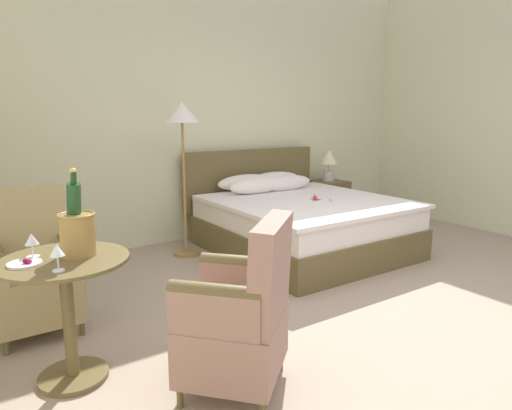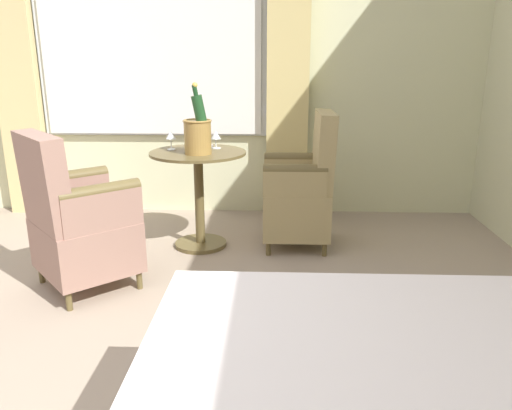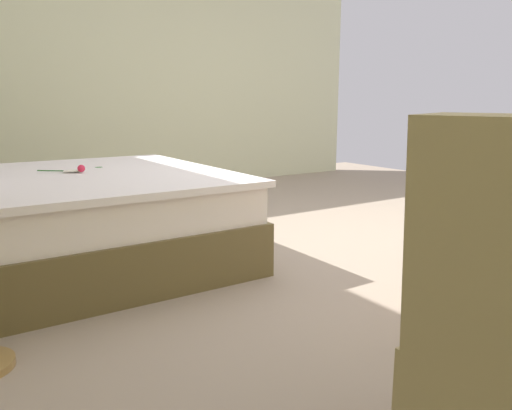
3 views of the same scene
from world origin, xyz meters
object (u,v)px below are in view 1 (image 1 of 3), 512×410
at_px(side_table_round, 67,303).
at_px(wine_glass_near_bucket, 32,241).
at_px(champagne_bucket, 77,228).
at_px(armchair_facing_bed, 241,318).
at_px(bedside_lamp, 329,161).
at_px(armchair_by_window, 34,273).
at_px(nightstand, 328,202).
at_px(floor_lamp_brass, 182,126).
at_px(snack_plate, 25,263).
at_px(bed, 299,220).
at_px(wine_glass_near_edge, 57,252).

bearing_deg(side_table_round, wine_glass_near_bucket, 138.79).
relative_size(champagne_bucket, armchair_facing_bed, 0.50).
relative_size(bedside_lamp, armchair_by_window, 0.43).
relative_size(nightstand, wine_glass_near_bucket, 4.36).
height_order(floor_lamp_brass, snack_plate, floor_lamp_brass).
bearing_deg(snack_plate, bed, 23.71).
xyz_separation_m(bed, bedside_lamp, (1.16, 0.77, 0.53)).
relative_size(floor_lamp_brass, wine_glass_near_bucket, 12.06).
bearing_deg(armchair_by_window, wine_glass_near_edge, -90.38).
bearing_deg(bedside_lamp, wine_glass_near_edge, -150.18).
distance_m(wine_glass_near_bucket, armchair_by_window, 0.76).
bearing_deg(armchair_facing_bed, snack_plate, 146.37).
relative_size(wine_glass_near_edge, snack_plate, 0.81).
height_order(wine_glass_near_edge, armchair_by_window, armchair_by_window).
relative_size(nightstand, side_table_round, 0.81).
height_order(nightstand, champagne_bucket, champagne_bucket).
bearing_deg(wine_glass_near_edge, armchair_facing_bed, -27.23).
relative_size(bed, nightstand, 3.56).
distance_m(bed, armchair_facing_bed, 2.74).
relative_size(nightstand, champagne_bucket, 1.19).
bearing_deg(bed, wine_glass_near_edge, -151.91).
relative_size(snack_plate, armchair_by_window, 0.17).
relative_size(bed, wine_glass_near_bucket, 15.53).
distance_m(nightstand, armchair_facing_bed, 4.12).
relative_size(bed, armchair_facing_bed, 2.14).
xyz_separation_m(nightstand, wine_glass_near_edge, (-3.94, -2.26, 0.54)).
xyz_separation_m(bedside_lamp, floor_lamp_brass, (-2.30, -0.26, 0.52)).
bearing_deg(bedside_lamp, armchair_by_window, -161.85).
bearing_deg(armchair_by_window, side_table_round, -85.60).
distance_m(bedside_lamp, side_table_round, 4.40).
bearing_deg(nightstand, wine_glass_near_edge, -150.18).
height_order(bed, champagne_bucket, champagne_bucket).
xyz_separation_m(nightstand, floor_lamp_brass, (-2.30, -0.26, 1.09)).
distance_m(champagne_bucket, wine_glass_near_bucket, 0.25).
bearing_deg(side_table_round, snack_plate, 179.52).
height_order(wine_glass_near_bucket, wine_glass_near_edge, wine_glass_near_edge).
bearing_deg(wine_glass_near_edge, champagne_bucket, 56.19).
distance_m(bedside_lamp, wine_glass_near_bucket, 4.45).
height_order(bedside_lamp, champagne_bucket, champagne_bucket).
height_order(side_table_round, wine_glass_near_edge, wine_glass_near_edge).
xyz_separation_m(bed, champagne_bucket, (-2.63, -1.26, 0.55)).
bearing_deg(wine_glass_near_edge, bed, 28.09).
bearing_deg(floor_lamp_brass, bedside_lamp, 6.37).
xyz_separation_m(side_table_round, armchair_by_window, (-0.06, 0.76, -0.04)).
distance_m(champagne_bucket, armchair_by_window, 0.89).
bearing_deg(wine_glass_near_bucket, armchair_facing_bed, -40.00).
bearing_deg(nightstand, armchair_by_window, -161.85).
distance_m(snack_plate, armchair_facing_bed, 1.18).
bearing_deg(armchair_by_window, nightstand, 18.15).
relative_size(champagne_bucket, snack_plate, 2.85).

